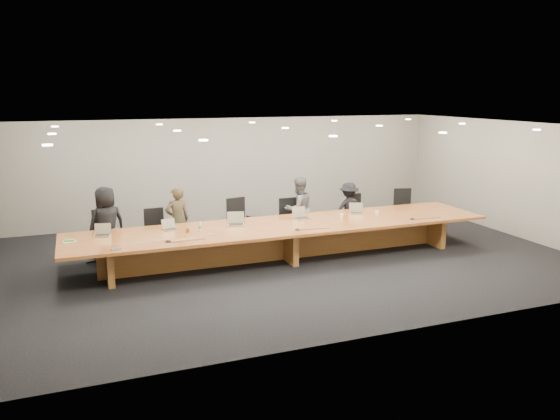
% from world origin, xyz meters
% --- Properties ---
extents(ground, '(12.00, 12.00, 0.00)m').
position_xyz_m(ground, '(0.00, 0.00, 0.00)').
color(ground, black).
rests_on(ground, ground).
extents(back_wall, '(12.00, 0.02, 2.80)m').
position_xyz_m(back_wall, '(0.00, 4.00, 1.40)').
color(back_wall, '#B2ACA2').
rests_on(back_wall, ground).
extents(conference_table, '(9.00, 1.80, 0.75)m').
position_xyz_m(conference_table, '(0.00, 0.00, 0.52)').
color(conference_table, brown).
rests_on(conference_table, ground).
extents(chair_far_left, '(0.69, 0.69, 1.09)m').
position_xyz_m(chair_far_left, '(-3.65, 1.17, 0.54)').
color(chair_far_left, black).
rests_on(chair_far_left, ground).
extents(chair_left, '(0.55, 0.55, 1.02)m').
position_xyz_m(chair_left, '(-2.51, 1.30, 0.51)').
color(chair_left, black).
rests_on(chair_left, ground).
extents(chair_mid_left, '(0.69, 0.69, 1.12)m').
position_xyz_m(chair_mid_left, '(-0.58, 1.31, 0.56)').
color(chair_mid_left, black).
rests_on(chair_mid_left, ground).
extents(chair_mid_right, '(0.54, 0.54, 1.04)m').
position_xyz_m(chair_mid_right, '(0.62, 1.22, 0.52)').
color(chair_mid_right, black).
rests_on(chair_mid_right, ground).
extents(chair_right, '(0.58, 0.58, 1.01)m').
position_xyz_m(chair_right, '(2.47, 1.30, 0.51)').
color(chair_right, black).
rests_on(chair_right, ground).
extents(chair_far_right, '(0.67, 0.67, 1.08)m').
position_xyz_m(chair_far_right, '(3.77, 1.21, 0.54)').
color(chair_far_right, black).
rests_on(chair_far_right, ground).
extents(person_a, '(0.90, 0.73, 1.59)m').
position_xyz_m(person_a, '(-3.54, 1.14, 0.80)').
color(person_a, black).
rests_on(person_a, ground).
extents(person_b, '(0.57, 0.41, 1.48)m').
position_xyz_m(person_b, '(-2.05, 1.25, 0.74)').
color(person_b, '#352E1D').
rests_on(person_b, ground).
extents(person_c, '(0.86, 0.73, 1.54)m').
position_xyz_m(person_c, '(0.83, 1.24, 0.77)').
color(person_c, '#515153').
rests_on(person_c, ground).
extents(person_d, '(0.87, 0.51, 1.33)m').
position_xyz_m(person_d, '(2.17, 1.24, 0.66)').
color(person_d, black).
rests_on(person_d, ground).
extents(laptop_a, '(0.35, 0.29, 0.24)m').
position_xyz_m(laptop_a, '(-3.67, 0.36, 0.87)').
color(laptop_a, '#C5B996').
rests_on(laptop_a, conference_table).
extents(laptop_b, '(0.34, 0.29, 0.23)m').
position_xyz_m(laptop_b, '(-2.34, 0.37, 0.86)').
color(laptop_b, tan).
rests_on(laptop_b, conference_table).
extents(laptop_c, '(0.41, 0.34, 0.28)m').
position_xyz_m(laptop_c, '(-1.00, 0.29, 0.89)').
color(laptop_c, '#B4A98A').
rests_on(laptop_c, conference_table).
extents(laptop_d, '(0.38, 0.30, 0.27)m').
position_xyz_m(laptop_d, '(0.53, 0.34, 0.88)').
color(laptop_d, '#BFA991').
rests_on(laptop_d, conference_table).
extents(laptop_e, '(0.37, 0.32, 0.24)m').
position_xyz_m(laptop_e, '(1.92, 0.39, 0.87)').
color(laptop_e, tan).
rests_on(laptop_e, conference_table).
extents(water_bottle, '(0.07, 0.07, 0.19)m').
position_xyz_m(water_bottle, '(-1.82, 0.02, 0.84)').
color(water_bottle, silver).
rests_on(water_bottle, conference_table).
extents(amber_mug, '(0.09, 0.09, 0.09)m').
position_xyz_m(amber_mug, '(-2.06, 0.05, 0.79)').
color(amber_mug, brown).
rests_on(amber_mug, conference_table).
extents(paper_cup_near, '(0.09, 0.09, 0.10)m').
position_xyz_m(paper_cup_near, '(1.39, 0.10, 0.80)').
color(paper_cup_near, white).
rests_on(paper_cup_near, conference_table).
extents(paper_cup_far, '(0.09, 0.09, 0.10)m').
position_xyz_m(paper_cup_far, '(2.28, 0.10, 0.80)').
color(paper_cup_far, white).
rests_on(paper_cup_far, conference_table).
extents(notepad, '(0.26, 0.22, 0.01)m').
position_xyz_m(notepad, '(-4.27, 0.15, 0.76)').
color(notepad, silver).
rests_on(notepad, conference_table).
extents(lime_gadget, '(0.20, 0.14, 0.03)m').
position_xyz_m(lime_gadget, '(-4.26, 0.15, 0.78)').
color(lime_gadget, green).
rests_on(lime_gadget, notepad).
extents(av_box, '(0.19, 0.16, 0.03)m').
position_xyz_m(av_box, '(-3.49, -0.69, 0.76)').
color(av_box, '#B8B8BE').
rests_on(av_box, conference_table).
extents(mic_left, '(0.17, 0.17, 0.03)m').
position_xyz_m(mic_left, '(-2.54, -0.51, 0.77)').
color(mic_left, black).
rests_on(mic_left, conference_table).
extents(mic_center, '(0.17, 0.17, 0.03)m').
position_xyz_m(mic_center, '(0.06, -0.54, 0.77)').
color(mic_center, black).
rests_on(mic_center, conference_table).
extents(mic_right, '(0.14, 0.14, 0.03)m').
position_xyz_m(mic_right, '(2.78, -0.56, 0.77)').
color(mic_right, black).
rests_on(mic_right, conference_table).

